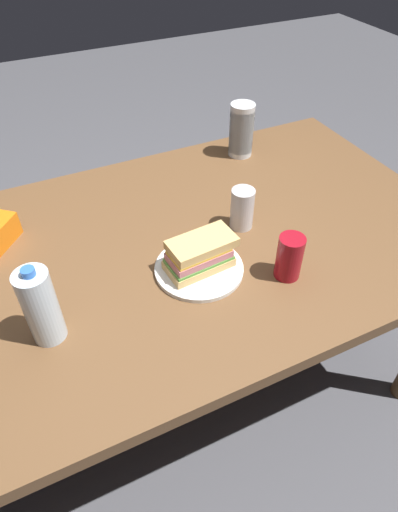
# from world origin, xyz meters

# --- Properties ---
(ground_plane) EXTENTS (8.00, 8.00, 0.00)m
(ground_plane) POSITION_xyz_m (0.00, 0.00, 0.00)
(ground_plane) COLOR #4C4C51
(dining_table) EXTENTS (1.70, 0.95, 0.73)m
(dining_table) POSITION_xyz_m (0.00, 0.00, 0.64)
(dining_table) COLOR brown
(dining_table) RESTS_ON ground_plane
(paper_plate) EXTENTS (0.23, 0.23, 0.01)m
(paper_plate) POSITION_xyz_m (0.04, -0.13, 0.73)
(paper_plate) COLOR white
(paper_plate) RESTS_ON dining_table
(sandwich) EXTENTS (0.19, 0.11, 0.08)m
(sandwich) POSITION_xyz_m (0.04, -0.13, 0.78)
(sandwich) COLOR #DBB26B
(sandwich) RESTS_ON paper_plate
(soda_can_red) EXTENTS (0.07, 0.07, 0.12)m
(soda_can_red) POSITION_xyz_m (0.24, -0.24, 0.79)
(soda_can_red) COLOR maroon
(soda_can_red) RESTS_ON dining_table
(water_bottle_tall) EXTENTS (0.07, 0.07, 0.21)m
(water_bottle_tall) POSITION_xyz_m (-0.35, -0.17, 0.82)
(water_bottle_tall) COLOR silver
(water_bottle_tall) RESTS_ON dining_table
(plastic_cup_stack) EXTENTS (0.08, 0.08, 0.18)m
(plastic_cup_stack) POSITION_xyz_m (0.43, 0.35, 0.82)
(plastic_cup_stack) COLOR silver
(plastic_cup_stack) RESTS_ON dining_table
(soda_can_silver) EXTENTS (0.07, 0.07, 0.12)m
(soda_can_silver) POSITION_xyz_m (0.23, -0.01, 0.79)
(soda_can_silver) COLOR silver
(soda_can_silver) RESTS_ON dining_table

